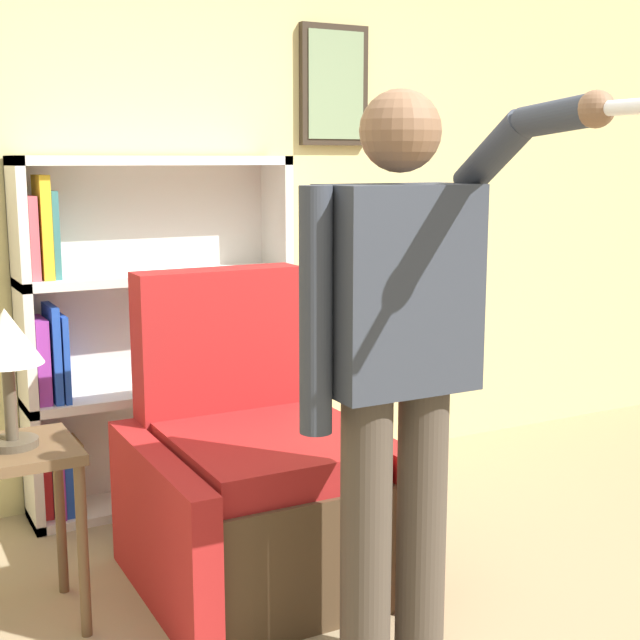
# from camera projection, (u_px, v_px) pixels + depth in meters

# --- Properties ---
(wall_back) EXTENTS (8.00, 0.11, 2.80)m
(wall_back) POSITION_uv_depth(u_px,v_px,m) (178.00, 193.00, 4.09)
(wall_back) COLOR #DBCC84
(wall_back) RESTS_ON ground_plane
(bookcase) EXTENTS (1.20, 0.28, 1.57)m
(bookcase) POSITION_uv_depth(u_px,v_px,m) (138.00, 340.00, 3.95)
(bookcase) COLOR silver
(bookcase) RESTS_ON ground_plane
(armchair) EXTENTS (0.86, 0.93, 1.14)m
(armchair) POSITION_uv_depth(u_px,v_px,m) (253.00, 487.00, 3.31)
(armchair) COLOR #4C3823
(armchair) RESTS_ON ground_plane
(person_standing) EXTENTS (0.58, 0.78, 1.74)m
(person_standing) POSITION_uv_depth(u_px,v_px,m) (398.00, 356.00, 2.52)
(person_standing) COLOR #473D33
(person_standing) RESTS_ON ground_plane
(side_table) EXTENTS (0.40, 0.40, 0.63)m
(side_table) POSITION_uv_depth(u_px,v_px,m) (15.00, 484.00, 2.93)
(side_table) COLOR brown
(side_table) RESTS_ON ground_plane
(table_lamp) EXTENTS (0.23, 0.23, 0.46)m
(table_lamp) POSITION_uv_depth(u_px,v_px,m) (6.00, 346.00, 2.85)
(table_lamp) COLOR #4C4233
(table_lamp) RESTS_ON side_table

